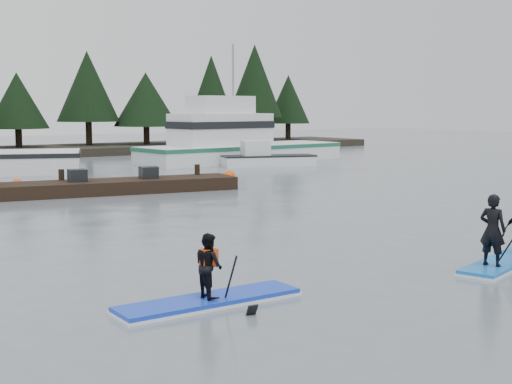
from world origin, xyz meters
TOP-DOWN VIEW (x-y plane):
  - ground at (0.00, 0.00)m, footprint 160.00×160.00m
  - fishing_boat_medium at (14.16, 28.28)m, footprint 14.54×5.07m
  - skiff at (13.78, 24.19)m, footprint 5.85×3.46m
  - floating_dock at (-2.62, 17.27)m, footprint 16.47×4.96m
  - buoy_d at (7.03, 18.24)m, footprint 0.64×0.64m
  - buoy_b at (-2.40, 21.01)m, footprint 0.52×0.52m
  - buoy_c at (15.85, 27.70)m, footprint 0.52×0.52m
  - paddleboard_solo at (-5.30, -0.05)m, footprint 3.51×1.11m
  - paddleboard_duo at (1.77, -1.13)m, footprint 3.57×1.74m

SIDE VIEW (x-z plane):
  - ground at x=0.00m, z-range 0.00..0.00m
  - buoy_d at x=7.03m, z-range -0.32..0.32m
  - buoy_b at x=-2.40m, z-range -0.26..0.26m
  - buoy_c at x=15.85m, z-range -0.26..0.26m
  - floating_dock at x=-2.62m, z-range 0.00..0.54m
  - skiff at x=13.78m, z-range 0.00..0.65m
  - paddleboard_solo at x=-5.30m, z-range -0.53..1.25m
  - paddleboard_duo at x=1.77m, z-range -0.58..1.62m
  - fishing_boat_medium at x=14.16m, z-range -3.66..4.87m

